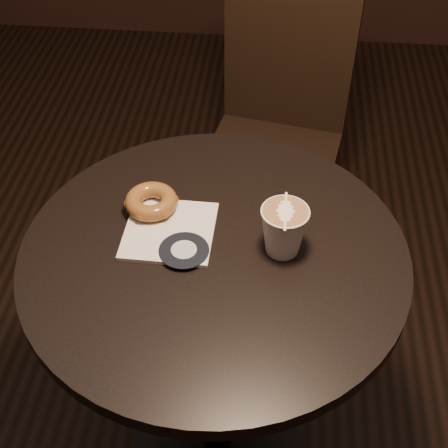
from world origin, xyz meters
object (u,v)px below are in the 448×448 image
object	(u,v)px
chair	(279,112)
latte_cup	(284,230)
cafe_table	(215,317)
pastry_bag	(170,231)
doughnut	(151,201)

from	to	relation	value
chair	latte_cup	distance (m)	0.81
cafe_table	pastry_bag	bearing A→B (deg)	158.25
cafe_table	doughnut	world-z (taller)	doughnut
chair	doughnut	size ratio (longest dim) A/B	9.46
pastry_bag	cafe_table	bearing A→B (deg)	-20.70
cafe_table	pastry_bag	size ratio (longest dim) A/B	4.62
pastry_bag	doughnut	distance (m)	0.07
chair	pastry_bag	size ratio (longest dim) A/B	5.82
chair	pastry_bag	xyz separation A→B (m)	(-0.19, -0.75, 0.23)
cafe_table	doughnut	distance (m)	0.27
cafe_table	latte_cup	bearing A→B (deg)	5.56
latte_cup	pastry_bag	bearing A→B (deg)	173.80
cafe_table	latte_cup	distance (m)	0.27
cafe_table	latte_cup	world-z (taller)	latte_cup
pastry_bag	latte_cup	size ratio (longest dim) A/B	1.72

